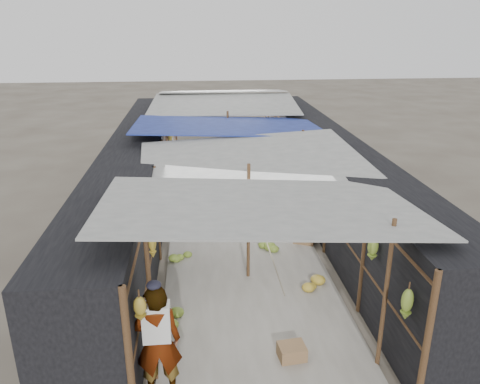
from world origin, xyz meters
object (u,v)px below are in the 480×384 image
object	(u,v)px
crate_near	(292,352)
shopper_blue	(220,169)
vendor_elderly	(158,342)
vendor_seated	(289,202)
black_basin	(278,184)

from	to	relation	value
crate_near	shopper_blue	xyz separation A→B (m)	(-0.74, 7.93, 0.76)
crate_near	vendor_elderly	distance (m)	2.34
vendor_elderly	vendor_seated	world-z (taller)	vendor_elderly
vendor_elderly	shopper_blue	xyz separation A→B (m)	(1.38, 8.49, -0.04)
black_basin	vendor_seated	xyz separation A→B (m)	(-0.14, -2.59, 0.36)
vendor_elderly	crate_near	bearing A→B (deg)	-170.00
vendor_seated	crate_near	bearing A→B (deg)	-20.91
crate_near	vendor_elderly	world-z (taller)	vendor_elderly
vendor_elderly	vendor_seated	distance (m)	7.35
crate_near	vendor_seated	xyz separation A→B (m)	(1.14, 6.01, 0.31)
black_basin	shopper_blue	bearing A→B (deg)	-161.60
crate_near	shopper_blue	distance (m)	8.00
vendor_elderly	shopper_blue	size ratio (longest dim) A/B	1.04
crate_near	vendor_seated	distance (m)	6.12
black_basin	shopper_blue	distance (m)	2.28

